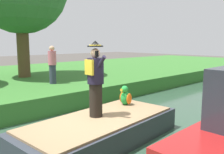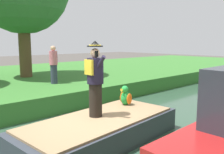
% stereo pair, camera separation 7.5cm
% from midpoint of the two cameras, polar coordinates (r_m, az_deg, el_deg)
% --- Properties ---
extents(ground_plane, '(80.00, 80.00, 0.00)m').
position_cam_midpoint_polar(ground_plane, '(6.04, -4.69, -16.43)').
color(ground_plane, '#4C4742').
extents(canal_water, '(5.23, 48.00, 0.10)m').
position_cam_midpoint_polar(canal_water, '(6.02, -4.69, -16.00)').
color(canal_water, '#33513D').
rests_on(canal_water, ground).
extents(boat, '(2.17, 4.34, 0.61)m').
position_cam_midpoint_polar(boat, '(6.01, -3.10, -12.40)').
color(boat, '#333842').
rests_on(boat, canal_water).
extents(person_pirate, '(0.61, 0.42, 1.85)m').
position_cam_midpoint_polar(person_pirate, '(5.80, -4.32, -0.55)').
color(person_pirate, black).
rests_on(person_pirate, boat).
extents(parrot_plush, '(0.36, 0.34, 0.57)m').
position_cam_midpoint_polar(parrot_plush, '(7.00, 2.91, -4.66)').
color(parrot_plush, green).
rests_on(parrot_plush, boat).
extents(person_bystander, '(0.34, 0.34, 1.60)m').
position_cam_midpoint_polar(person_bystander, '(10.38, -14.20, 2.89)').
color(person_bystander, '#33384C').
rests_on(person_bystander, grass_bank_near).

